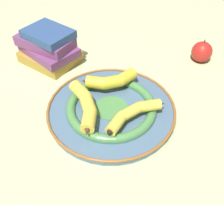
{
  "coord_description": "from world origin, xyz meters",
  "views": [
    {
      "loc": [
        -0.49,
        -0.27,
        0.58
      ],
      "look_at": [
        0.0,
        -0.01,
        0.04
      ],
      "focal_mm": 42.0,
      "sensor_mm": 36.0,
      "label": 1
    }
  ],
  "objects_px": {
    "banana_b": "(111,81)",
    "banana_c": "(133,113)",
    "book_stack": "(48,48)",
    "decorative_bowl": "(112,108)",
    "banana_a": "(86,105)",
    "apple": "(202,52)"
  },
  "relations": [
    {
      "from": "decorative_bowl",
      "to": "apple",
      "type": "distance_m",
      "value": 0.44
    },
    {
      "from": "banana_a",
      "to": "banana_b",
      "type": "relative_size",
      "value": 1.15
    },
    {
      "from": "decorative_bowl",
      "to": "banana_a",
      "type": "relative_size",
      "value": 2.26
    },
    {
      "from": "banana_b",
      "to": "book_stack",
      "type": "distance_m",
      "value": 0.3
    },
    {
      "from": "banana_b",
      "to": "apple",
      "type": "height_order",
      "value": "apple"
    },
    {
      "from": "decorative_bowl",
      "to": "banana_c",
      "type": "distance_m",
      "value": 0.09
    },
    {
      "from": "decorative_bowl",
      "to": "banana_b",
      "type": "distance_m",
      "value": 0.09
    },
    {
      "from": "banana_c",
      "to": "apple",
      "type": "distance_m",
      "value": 0.43
    },
    {
      "from": "banana_a",
      "to": "book_stack",
      "type": "distance_m",
      "value": 0.34
    },
    {
      "from": "banana_a",
      "to": "banana_c",
      "type": "distance_m",
      "value": 0.14
    },
    {
      "from": "apple",
      "to": "banana_c",
      "type": "bearing_deg",
      "value": 168.19
    },
    {
      "from": "banana_c",
      "to": "book_stack",
      "type": "xyz_separation_m",
      "value": [
        0.15,
        0.41,
        0.01
      ]
    },
    {
      "from": "banana_a",
      "to": "banana_c",
      "type": "height_order",
      "value": "banana_a"
    },
    {
      "from": "decorative_bowl",
      "to": "banana_b",
      "type": "relative_size",
      "value": 2.61
    },
    {
      "from": "book_stack",
      "to": "apple",
      "type": "height_order",
      "value": "book_stack"
    },
    {
      "from": "decorative_bowl",
      "to": "book_stack",
      "type": "relative_size",
      "value": 1.66
    },
    {
      "from": "banana_a",
      "to": "book_stack",
      "type": "height_order",
      "value": "book_stack"
    },
    {
      "from": "book_stack",
      "to": "banana_c",
      "type": "bearing_deg",
      "value": 170.53
    },
    {
      "from": "banana_b",
      "to": "banana_c",
      "type": "bearing_deg",
      "value": -81.01
    },
    {
      "from": "banana_b",
      "to": "banana_c",
      "type": "height_order",
      "value": "banana_b"
    },
    {
      "from": "banana_b",
      "to": "banana_c",
      "type": "distance_m",
      "value": 0.15
    },
    {
      "from": "banana_b",
      "to": "banana_c",
      "type": "xyz_separation_m",
      "value": [
        -0.09,
        -0.12,
        -0.0
      ]
    }
  ]
}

